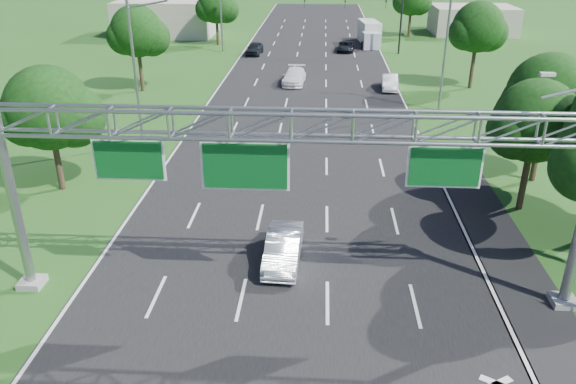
# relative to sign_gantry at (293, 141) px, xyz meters

# --- Properties ---
(ground) EXTENTS (220.00, 220.00, 0.00)m
(ground) POSITION_rel_sign_gantry_xyz_m (-0.33, 18.00, -6.89)
(ground) COLOR #225118
(ground) RESTS_ON ground
(road) EXTENTS (18.00, 180.00, 0.02)m
(road) POSITION_rel_sign_gantry_xyz_m (-0.33, 18.00, -6.89)
(road) COLOR black
(road) RESTS_ON ground
(road_flare) EXTENTS (3.00, 30.00, 0.02)m
(road_flare) POSITION_rel_sign_gantry_xyz_m (9.87, 2.00, -6.89)
(road_flare) COLOR black
(road_flare) RESTS_ON ground
(sign_gantry) EXTENTS (23.50, 1.00, 9.56)m
(sign_gantry) POSITION_rel_sign_gantry_xyz_m (0.00, 0.00, 0.00)
(sign_gantry) COLOR gray
(sign_gantry) RESTS_ON ground
(traffic_signal) EXTENTS (12.21, 0.24, 7.00)m
(traffic_signal) POSITION_rel_sign_gantry_xyz_m (7.15, 53.00, -1.72)
(traffic_signal) COLOR black
(traffic_signal) RESTS_ON ground
(streetlight_l_near) EXTENTS (2.97, 0.22, 10.16)m
(streetlight_l_near) POSITION_rel_sign_gantry_xyz_m (-11.63, 18.00, -1.31)
(streetlight_l_near) COLOR gray
(streetlight_l_near) RESTS_ON ground
(streetlight_l_far) EXTENTS (2.97, 0.22, 10.16)m
(streetlight_l_far) POSITION_rel_sign_gantry_xyz_m (-11.63, 53.00, -1.31)
(streetlight_l_far) COLOR gray
(streetlight_l_far) RESTS_ON ground
(streetlight_r_mid) EXTENTS (2.97, 0.22, 10.16)m
(streetlight_r_mid) POSITION_rel_sign_gantry_xyz_m (10.97, 28.00, -1.31)
(streetlight_r_mid) COLOR gray
(streetlight_r_mid) RESTS_ON ground
(tree_verge_la) EXTENTS (5.76, 4.80, 7.40)m
(tree_verge_la) POSITION_rel_sign_gantry_xyz_m (-14.25, 10.04, -2.13)
(tree_verge_la) COLOR #2D2116
(tree_verge_la) RESTS_ON ground
(tree_verge_lb) EXTENTS (5.76, 4.80, 8.06)m
(tree_verge_lb) POSITION_rel_sign_gantry_xyz_m (-16.25, 33.04, -1.48)
(tree_verge_lb) COLOR #2D2116
(tree_verge_lb) RESTS_ON ground
(tree_verge_lc) EXTENTS (5.76, 4.80, 7.62)m
(tree_verge_lc) POSITION_rel_sign_gantry_xyz_m (-13.25, 58.04, -1.92)
(tree_verge_lc) COLOR #2D2116
(tree_verge_lc) RESTS_ON ground
(tree_verge_rd) EXTENTS (5.76, 4.80, 8.28)m
(tree_verge_rd) POSITION_rel_sign_gantry_xyz_m (15.75, 36.04, -1.26)
(tree_verge_rd) COLOR #2D2116
(tree_verge_rd) RESTS_ON ground
(tree_verge_re) EXTENTS (5.76, 4.80, 7.84)m
(tree_verge_re) POSITION_rel_sign_gantry_xyz_m (13.75, 66.04, -1.70)
(tree_verge_re) COLOR #2D2116
(tree_verge_re) RESTS_ON ground
(building_left) EXTENTS (14.00, 10.00, 5.00)m
(building_left) POSITION_rel_sign_gantry_xyz_m (-22.33, 66.00, -4.39)
(building_left) COLOR #ADA191
(building_left) RESTS_ON ground
(building_right) EXTENTS (12.00, 9.00, 4.00)m
(building_right) POSITION_rel_sign_gantry_xyz_m (23.67, 70.00, -4.89)
(building_right) COLOR #ADA191
(building_right) RESTS_ON ground
(silver_sedan) EXTENTS (1.72, 4.49, 1.46)m
(silver_sedan) POSITION_rel_sign_gantry_xyz_m (-0.57, 2.60, -6.16)
(silver_sedan) COLOR silver
(silver_sedan) RESTS_ON ground
(car_queue_a) EXTENTS (2.38, 5.29, 1.50)m
(car_queue_a) POSITION_rel_sign_gantry_xyz_m (-1.77, 36.67, -6.14)
(car_queue_a) COLOR white
(car_queue_a) RESTS_ON ground
(car_queue_b) EXTENTS (2.41, 4.58, 1.23)m
(car_queue_b) POSITION_rel_sign_gantry_xyz_m (4.03, 54.38, -6.28)
(car_queue_b) COLOR black
(car_queue_b) RESTS_ON ground
(car_queue_c) EXTENTS (2.09, 4.48, 1.48)m
(car_queue_c) POSITION_rel_sign_gantry_xyz_m (-7.52, 51.59, -6.15)
(car_queue_c) COLOR black
(car_queue_c) RESTS_ON ground
(car_queue_d) EXTENTS (1.79, 4.38, 1.41)m
(car_queue_d) POSITION_rel_sign_gantry_xyz_m (7.67, 34.98, -6.19)
(car_queue_d) COLOR white
(car_queue_d) RESTS_ON ground
(box_truck) EXTENTS (2.97, 8.22, 3.03)m
(box_truck) POSITION_rel_sign_gantry_xyz_m (7.40, 59.50, -5.44)
(box_truck) COLOR silver
(box_truck) RESTS_ON ground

